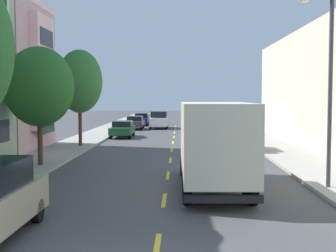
# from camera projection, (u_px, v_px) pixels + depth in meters

# --- Properties ---
(ground_plane) EXTENTS (160.00, 160.00, 0.00)m
(ground_plane) POSITION_uv_depth(u_px,v_px,m) (173.00, 139.00, 38.74)
(ground_plane) COLOR #424244
(sidewalk_left) EXTENTS (3.20, 120.00, 0.14)m
(sidewalk_left) POSITION_uv_depth(u_px,v_px,m) (84.00, 140.00, 36.93)
(sidewalk_left) COLOR #99968E
(sidewalk_left) RESTS_ON ground_plane
(sidewalk_right) EXTENTS (3.20, 120.00, 0.14)m
(sidewalk_right) POSITION_uv_depth(u_px,v_px,m) (263.00, 141.00, 36.56)
(sidewalk_right) COLOR #99968E
(sidewalk_right) RESTS_ON ground_plane
(lane_centerline_dashes) EXTENTS (0.14, 47.20, 0.01)m
(lane_centerline_dashes) POSITION_uv_depth(u_px,v_px,m) (172.00, 146.00, 33.26)
(lane_centerline_dashes) COLOR yellow
(lane_centerline_dashes) RESTS_ON ground_plane
(street_tree_second) EXTENTS (3.41, 3.41, 5.85)m
(street_tree_second) POSITION_uv_depth(u_px,v_px,m) (39.00, 87.00, 22.82)
(street_tree_second) COLOR #47331E
(street_tree_second) RESTS_ON sidewalk_left
(street_tree_third) EXTENTS (3.13, 3.13, 6.63)m
(street_tree_third) POSITION_uv_depth(u_px,v_px,m) (80.00, 82.00, 32.03)
(street_tree_third) COLOR #47331E
(street_tree_third) RESTS_ON sidewalk_left
(street_lamp) EXTENTS (1.35, 0.28, 7.17)m
(street_lamp) POSITION_uv_depth(u_px,v_px,m) (327.00, 76.00, 17.13)
(street_lamp) COLOR #38383D
(street_lamp) RESTS_ON sidewalk_right
(delivery_box_truck) EXTENTS (2.50, 7.71, 3.30)m
(delivery_box_truck) POSITION_uv_depth(u_px,v_px,m) (214.00, 140.00, 17.44)
(delivery_box_truck) COLOR beige
(delivery_box_truck) RESTS_ON ground_plane
(parked_hatchback_navy) EXTENTS (1.77, 4.01, 1.50)m
(parked_hatchback_navy) POSITION_uv_depth(u_px,v_px,m) (141.00, 119.00, 57.39)
(parked_hatchback_navy) COLOR navy
(parked_hatchback_navy) RESTS_ON ground_plane
(parked_sedan_charcoal) EXTENTS (1.82, 4.51, 1.43)m
(parked_sedan_charcoal) POSITION_uv_depth(u_px,v_px,m) (135.00, 122.00, 50.55)
(parked_sedan_charcoal) COLOR #333338
(parked_sedan_charcoal) RESTS_ON ground_plane
(parked_sedan_forest) EXTENTS (1.80, 4.50, 1.43)m
(parked_sedan_forest) POSITION_uv_depth(u_px,v_px,m) (123.00, 129.00, 40.37)
(parked_sedan_forest) COLOR #194C28
(parked_sedan_forest) RESTS_ON ground_plane
(parked_sedan_teal) EXTENTS (1.88, 4.53, 1.43)m
(parked_sedan_teal) POSITION_uv_depth(u_px,v_px,m) (211.00, 119.00, 57.98)
(parked_sedan_teal) COLOR #195B60
(parked_sedan_teal) RESTS_ON ground_plane
(parked_suv_red) EXTENTS (2.07, 4.85, 1.93)m
(parked_suv_red) POSITION_uv_depth(u_px,v_px,m) (239.00, 136.00, 30.19)
(parked_suv_red) COLOR #AD1E1E
(parked_suv_red) RESTS_ON ground_plane
(moving_white_sedan) EXTENTS (1.95, 4.80, 1.93)m
(moving_white_sedan) POSITION_uv_depth(u_px,v_px,m) (159.00, 120.00, 51.89)
(moving_white_sedan) COLOR silver
(moving_white_sedan) RESTS_ON ground_plane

